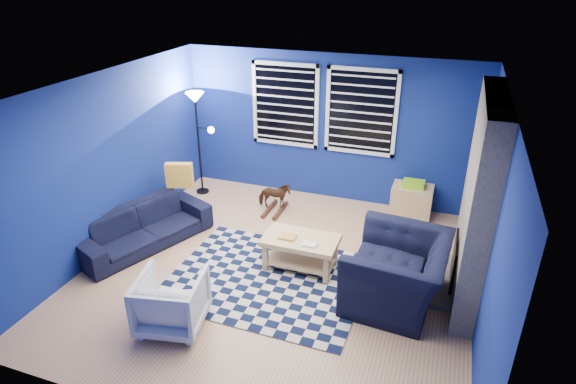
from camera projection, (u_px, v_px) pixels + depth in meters
The scene contains 18 objects.
floor at pixel (277, 272), 6.50m from camera, with size 5.00×5.00×0.00m, color tan.
ceiling at pixel (274, 88), 5.41m from camera, with size 5.00×5.00×0.00m, color white.
wall_back at pixel (328, 129), 8.08m from camera, with size 5.00×5.00×0.00m, color navy.
wall_left at pixel (108, 163), 6.70m from camera, with size 5.00×5.00×0.00m, color navy.
wall_right at pixel (491, 221), 5.21m from camera, with size 5.00×5.00×0.00m, color navy.
fireplace at pixel (476, 204), 5.70m from camera, with size 0.65×2.00×2.50m.
window_left at pixel (285, 105), 8.12m from camera, with size 1.17×0.06×1.42m.
window_right at pixel (361, 112), 7.73m from camera, with size 1.17×0.06×1.42m.
tv at pixel (485, 147), 6.86m from camera, with size 0.07×1.00×0.58m.
rug at pixel (268, 278), 6.35m from camera, with size 2.50×2.00×0.02m, color black.
sofa at pixel (143, 227), 7.03m from camera, with size 0.78×1.99×0.58m, color black.
armchair_big at pixel (397, 272), 5.78m from camera, with size 1.13×1.29×0.84m, color black.
armchair_bent at pixel (172, 301), 5.42m from camera, with size 0.71×0.73×0.67m, color gray.
rocking_horse at pixel (275, 196), 7.94m from camera, with size 0.53×0.24×0.44m, color #472D17.
coffee_table at pixel (300, 247), 6.43m from camera, with size 1.00×0.58×0.50m.
cabinet at pixel (411, 201), 7.82m from camera, with size 0.64×0.43×0.62m.
floor_lamp at pixel (197, 112), 8.10m from camera, with size 0.50×0.31×1.83m.
throw_pillow at pixel (179, 175), 7.50m from camera, with size 0.42×0.12×0.40m, color gold.
Camera 1 is at (1.92, -5.03, 3.79)m, focal length 30.00 mm.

